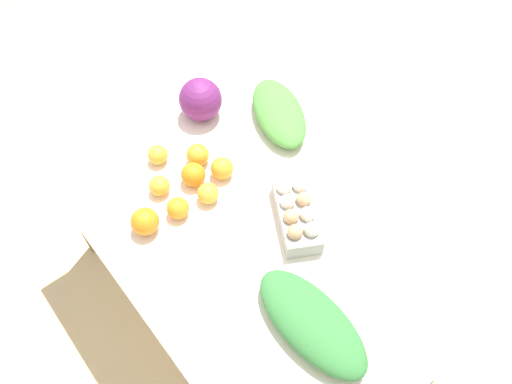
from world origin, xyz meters
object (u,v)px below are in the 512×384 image
object	(u,v)px
egg_carton	(297,213)
orange_4	(208,193)
cabbage_purple	(200,99)
orange_3	(158,155)
orange_2	(222,168)
greens_bunch_scallion	(279,113)
orange_6	(198,155)
orange_1	(178,208)
orange_0	(145,222)
greens_bunch_chard	(312,322)
orange_5	(159,186)
orange_7	(193,175)

from	to	relation	value
egg_carton	orange_4	world-z (taller)	egg_carton
cabbage_purple	orange_3	xyz separation A→B (m)	(-0.08, 0.23, -0.04)
cabbage_purple	orange_2	xyz separation A→B (m)	(-0.26, 0.10, -0.04)
greens_bunch_scallion	orange_2	distance (m)	0.30
orange_3	orange_4	xyz separation A→B (m)	(-0.22, -0.03, 0.00)
egg_carton	greens_bunch_scallion	size ratio (longest dim) A/B	0.81
orange_3	orange_6	distance (m)	0.13
orange_1	orange_6	world-z (taller)	orange_6
orange_0	orange_6	bearing A→B (deg)	-67.48
cabbage_purple	orange_2	size ratio (longest dim) A/B	2.03
orange_4	greens_bunch_chard	bearing A→B (deg)	176.15
orange_5	orange_6	size ratio (longest dim) A/B	0.88
orange_1	orange_2	bearing A→B (deg)	-79.68
orange_0	egg_carton	bearing A→B (deg)	-125.68
orange_3	orange_6	bearing A→B (deg)	-130.96
orange_1	orange_6	bearing A→B (deg)	-51.99
orange_7	greens_bunch_chard	bearing A→B (deg)	176.22
egg_carton	orange_5	distance (m)	0.43
orange_1	egg_carton	bearing A→B (deg)	-133.10
orange_6	orange_7	xyz separation A→B (m)	(-0.06, 0.06, 0.00)
orange_6	orange_4	bearing A→B (deg)	156.04
orange_5	egg_carton	bearing A→B (deg)	-143.63
greens_bunch_chard	orange_2	xyz separation A→B (m)	(0.54, -0.12, -0.00)
orange_3	orange_2	bearing A→B (deg)	-144.74
orange_1	orange_5	bearing A→B (deg)	-1.39
orange_5	orange_7	distance (m)	0.11
orange_0	orange_2	xyz separation A→B (m)	(0.02, -0.29, -0.01)
orange_1	orange_3	size ratio (longest dim) A/B	1.04
orange_1	orange_3	world-z (taller)	orange_1
greens_bunch_chard	orange_7	distance (m)	0.58
greens_bunch_scallion	orange_7	world-z (taller)	orange_7
orange_4	orange_7	distance (m)	0.08
orange_0	orange_4	distance (m)	0.20
egg_carton	orange_3	size ratio (longest dim) A/B	4.08
orange_1	orange_4	world-z (taller)	orange_1
greens_bunch_chard	orange_6	bearing A→B (deg)	-8.56
orange_3	orange_4	bearing A→B (deg)	-171.11
cabbage_purple	greens_bunch_chard	bearing A→B (deg)	164.08
orange_0	orange_2	size ratio (longest dim) A/B	1.15
orange_2	orange_1	bearing A→B (deg)	100.32
orange_1	orange_3	distance (m)	0.22
greens_bunch_chard	orange_6	distance (m)	0.64
orange_6	cabbage_purple	bearing A→B (deg)	-38.89
orange_1	orange_2	world-z (taller)	orange_2
egg_carton	orange_1	distance (m)	0.35
egg_carton	orange_3	distance (m)	0.49
cabbage_purple	greens_bunch_chard	world-z (taller)	cabbage_purple
egg_carton	orange_3	bearing A→B (deg)	52.83
cabbage_purple	orange_0	distance (m)	0.48
greens_bunch_chard	orange_4	size ratio (longest dim) A/B	5.38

